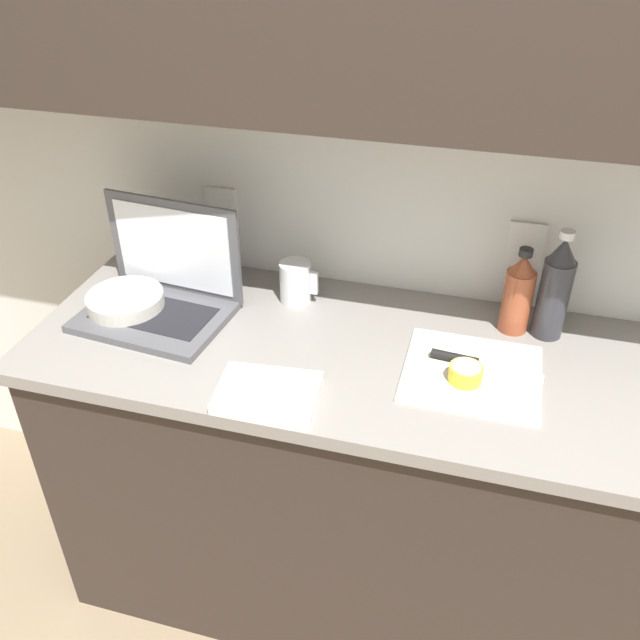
% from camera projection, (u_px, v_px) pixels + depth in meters
% --- Properties ---
extents(ground_plane, '(12.00, 12.00, 0.00)m').
position_uv_depth(ground_plane, '(424.00, 599.00, 2.08)').
color(ground_plane, '#847056').
rests_on(ground_plane, ground).
extents(wall_back, '(5.20, 0.38, 2.60)m').
position_uv_depth(wall_back, '(505.00, 47.00, 1.40)').
color(wall_back, white).
rests_on(wall_back, ground_plane).
extents(counter_unit, '(2.10, 0.62, 0.90)m').
position_uv_depth(counter_unit, '(447.00, 496.00, 1.82)').
color(counter_unit, '#332823').
rests_on(counter_unit, ground_plane).
extents(laptop, '(0.39, 0.30, 0.28)m').
position_uv_depth(laptop, '(162.00, 288.00, 1.74)').
color(laptop, '#515156').
rests_on(laptop, counter_unit).
extents(cutting_board, '(0.31, 0.28, 0.01)m').
position_uv_depth(cutting_board, '(472.00, 373.00, 1.55)').
color(cutting_board, silver).
rests_on(cutting_board, counter_unit).
extents(knife, '(0.26, 0.05, 0.02)m').
position_uv_depth(knife, '(467.00, 361.00, 1.56)').
color(knife, silver).
rests_on(knife, cutting_board).
extents(lemon_half_cut, '(0.08, 0.08, 0.04)m').
position_uv_depth(lemon_half_cut, '(465.00, 373.00, 1.51)').
color(lemon_half_cut, yellow).
rests_on(lemon_half_cut, cutting_board).
extents(bottle_green_soda, '(0.08, 0.08, 0.28)m').
position_uv_depth(bottle_green_soda, '(555.00, 289.00, 1.61)').
color(bottle_green_soda, '#333338').
rests_on(bottle_green_soda, counter_unit).
extents(bottle_oil_tall, '(0.07, 0.07, 0.23)m').
position_uv_depth(bottle_oil_tall, '(518.00, 294.00, 1.65)').
color(bottle_oil_tall, '#A34C2D').
rests_on(bottle_oil_tall, counter_unit).
extents(measuring_cup, '(0.10, 0.08, 0.11)m').
position_uv_depth(measuring_cup, '(296.00, 282.00, 1.78)').
color(measuring_cup, silver).
rests_on(measuring_cup, counter_unit).
extents(bowl_white, '(0.20, 0.20, 0.06)m').
position_uv_depth(bowl_white, '(126.00, 304.00, 1.75)').
color(bowl_white, beige).
rests_on(bowl_white, counter_unit).
extents(dish_towel, '(0.23, 0.18, 0.02)m').
position_uv_depth(dish_towel, '(268.00, 393.00, 1.48)').
color(dish_towel, white).
rests_on(dish_towel, counter_unit).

